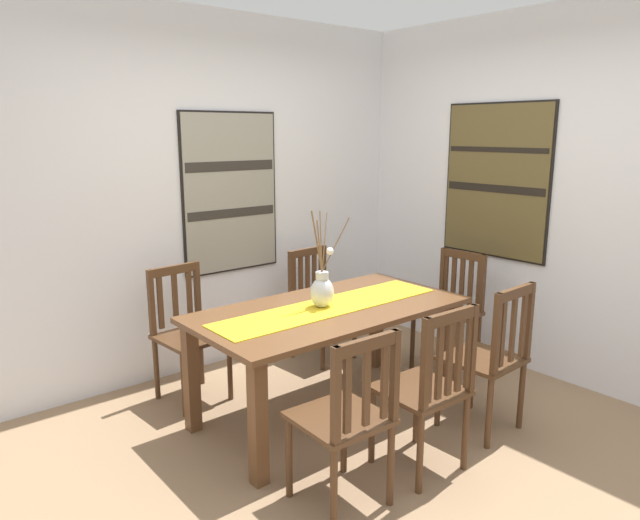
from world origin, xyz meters
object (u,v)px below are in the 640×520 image
(chair_1, at_px, (318,300))
(painting_on_side_wall, at_px, (496,181))
(painting_on_back_wall, at_px, (230,193))
(dining_table, at_px, (329,323))
(chair_2, at_px, (451,307))
(chair_5, at_px, (491,356))
(chair_0, at_px, (187,331))
(centerpiece_vase, at_px, (322,289))
(chair_3, at_px, (429,386))
(chair_4, at_px, (347,417))

(chair_1, height_order, painting_on_side_wall, painting_on_side_wall)
(painting_on_back_wall, bearing_deg, dining_table, -91.56)
(chair_2, bearing_deg, dining_table, 179.29)
(chair_2, distance_m, chair_5, 1.00)
(chair_1, height_order, chair_2, chair_2)
(chair_0, height_order, painting_on_back_wall, painting_on_back_wall)
(centerpiece_vase, relative_size, chair_3, 0.66)
(chair_1, bearing_deg, painting_on_back_wall, 143.52)
(chair_1, bearing_deg, chair_2, -52.28)
(painting_on_back_wall, bearing_deg, centerpiece_vase, -93.66)
(dining_table, bearing_deg, chair_0, 126.48)
(chair_4, height_order, painting_on_back_wall, painting_on_back_wall)
(chair_1, height_order, chair_4, chair_4)
(painting_on_back_wall, bearing_deg, chair_1, -36.48)
(chair_2, bearing_deg, chair_4, -156.55)
(chair_3, height_order, painting_on_back_wall, painting_on_back_wall)
(centerpiece_vase, distance_m, chair_3, 0.94)
(chair_2, bearing_deg, painting_on_side_wall, -4.52)
(centerpiece_vase, bearing_deg, dining_table, -24.80)
(painting_on_back_wall, relative_size, painting_on_side_wall, 1.03)
(chair_5, bearing_deg, painting_on_back_wall, 105.86)
(chair_4, bearing_deg, painting_on_side_wall, 18.46)
(chair_2, height_order, painting_on_side_wall, painting_on_side_wall)
(chair_0, bearing_deg, chair_4, -89.00)
(chair_0, height_order, chair_2, chair_0)
(chair_2, bearing_deg, chair_3, -146.51)
(chair_5, bearing_deg, dining_table, 127.44)
(chair_4, bearing_deg, chair_3, -5.35)
(chair_0, bearing_deg, chair_1, 0.73)
(chair_0, relative_size, chair_5, 0.97)
(chair_4, bearing_deg, chair_2, 23.45)
(chair_5, xyz_separation_m, painting_on_back_wall, (-0.58, 2.03, 0.87))
(chair_3, height_order, chair_5, same)
(chair_0, distance_m, painting_on_side_wall, 2.61)
(chair_3, xyz_separation_m, chair_5, (0.63, 0.05, -0.01))
(chair_1, height_order, chair_5, chair_5)
(chair_0, xyz_separation_m, chair_2, (1.83, -0.82, 0.01))
(chair_1, relative_size, chair_2, 0.97)
(centerpiece_vase, xyz_separation_m, chair_2, (1.28, -0.04, -0.36))
(chair_3, bearing_deg, dining_table, 88.27)
(centerpiece_vase, bearing_deg, chair_4, -122.72)
(chair_0, height_order, painting_on_side_wall, painting_on_side_wall)
(centerpiece_vase, distance_m, painting_on_side_wall, 1.81)
(dining_table, height_order, chair_4, chair_4)
(chair_4, bearing_deg, chair_5, 0.07)
(chair_1, xyz_separation_m, painting_on_side_wall, (1.09, -0.87, 0.96))
(chair_3, height_order, painting_on_side_wall, painting_on_side_wall)
(centerpiece_vase, bearing_deg, chair_2, -1.60)
(dining_table, xyz_separation_m, painting_on_side_wall, (1.67, -0.05, 0.82))
(chair_0, xyz_separation_m, painting_on_back_wall, (0.63, 0.42, 0.88))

